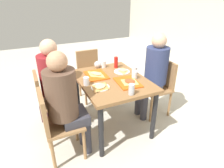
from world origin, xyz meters
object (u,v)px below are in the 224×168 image
paper_plate_center (122,71)px  condiment_bottle (116,62)px  plastic_cup_d (134,75)px  foil_bundle (98,64)px  tray_red_far (128,82)px  paper_plate_near_edge (100,87)px  tray_red_near (96,75)px  chair_near_right (55,122)px  pizza_slice_a (96,74)px  plastic_cup_b (86,81)px  chair_left_end (90,71)px  person_in_brown_jacket (66,99)px  pizza_slice_d (100,86)px  chair_near_left (48,98)px  chair_far_side (160,84)px  person_far_side (154,70)px  soda_can (132,89)px  main_table (112,86)px  handbag (47,108)px  pizza_slice_c (123,70)px  pizza_slice_b (130,81)px  person_in_red (56,79)px  plastic_cup_c (104,64)px  plastic_cup_a (135,70)px

paper_plate_center → condiment_bottle: 0.20m
plastic_cup_d → foil_bundle: bearing=-152.7°
paper_plate_center → tray_red_far: bearing=-16.6°
paper_plate_near_edge → tray_red_near: bearing=166.6°
chair_near_right → pizza_slice_a: chair_near_right is taller
plastic_cup_b → chair_left_end: bearing=159.6°
person_in_brown_jacket → tray_red_near: person_in_brown_jacket is taller
pizza_slice_d → foil_bundle: foil_bundle is taller
chair_near_left → pizza_slice_a: size_ratio=3.09×
chair_far_side → tray_red_near: bearing=-101.2°
person_far_side → foil_bundle: (-0.46, -0.68, 0.04)m
plastic_cup_d → soda_can: soda_can is taller
condiment_bottle → foil_bundle: (-0.11, -0.25, -0.03)m
main_table → chair_far_side: (0.00, 0.80, -0.14)m
pizza_slice_a → foil_bundle: (-0.26, 0.13, 0.03)m
condiment_bottle → person_far_side: bearing=51.0°
foil_bundle → handbag: bearing=-101.6°
person_far_side → paper_plate_center: (-0.16, -0.43, -0.01)m
foil_bundle → main_table: bearing=2.6°
tray_red_far → plastic_cup_b: (-0.16, -0.48, 0.04)m
chair_far_side → pizza_slice_c: bearing=-106.4°
chair_far_side → pizza_slice_b: chair_far_side is taller
pizza_slice_a → paper_plate_center: bearing=84.8°
chair_near_left → chair_left_end: same height
person_in_red → plastic_cup_d: 1.00m
tray_red_near → tray_red_far: same height
paper_plate_near_edge → paper_plate_center: bearing=125.2°
person_in_brown_jacket → plastic_cup_c: size_ratio=12.53×
person_in_brown_jacket → plastic_cup_b: 0.39m
plastic_cup_a → handbag: (-0.59, -1.17, -0.64)m
chair_left_end → chair_far_side: bearing=41.0°
person_in_red → soda_can: (0.72, 0.68, 0.05)m
paper_plate_near_edge → foil_bundle: bearing=161.4°
main_table → chair_far_side: chair_far_side is taller
tray_red_near → paper_plate_near_edge: tray_red_near is taller
plastic_cup_d → person_far_side: bearing=105.4°
chair_far_side → pizza_slice_c: 0.63m
tray_red_far → handbag: (-0.81, -0.94, -0.60)m
pizza_slice_d → handbag: size_ratio=0.84×
tray_red_near → plastic_cup_a: bearing=72.1°
pizza_slice_a → plastic_cup_b: bearing=-42.8°
pizza_slice_b → tray_red_near: bearing=-143.6°
chair_far_side → paper_plate_center: bearing=-105.7°
person_in_brown_jacket → paper_plate_near_edge: bearing=104.0°
person_in_red → person_in_brown_jacket: same height
paper_plate_center → plastic_cup_b: (0.19, -0.58, 0.05)m
plastic_cup_a → plastic_cup_d: bearing=-31.8°
chair_near_left → paper_plate_near_edge: bearing=53.1°
main_table → tray_red_far: size_ratio=2.98×
pizza_slice_d → plastic_cup_b: (-0.14, -0.12, 0.03)m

